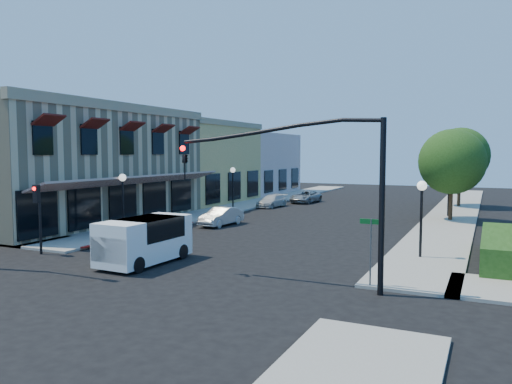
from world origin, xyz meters
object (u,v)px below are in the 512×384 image
at_px(white_van, 144,238).
at_px(parked_car_a, 132,231).
at_px(signal_mast_arm, 321,174).
at_px(secondary_signal, 38,206).
at_px(parked_car_c, 272,201).
at_px(lamppost_left_near, 123,188).
at_px(lamppost_right_far, 449,181).
at_px(lamppost_right_near, 422,199).
at_px(parked_car_d, 306,197).
at_px(parked_car_b, 221,216).
at_px(lamppost_left_far, 233,177).
at_px(street_tree_a, 452,162).
at_px(street_name_sign, 371,241).
at_px(street_tree_b, 460,156).

relative_size(white_van, parked_car_a, 1.34).
relative_size(signal_mast_arm, secondary_signal, 2.41).
distance_m(secondary_signal, white_van, 5.88).
bearing_deg(parked_car_c, lamppost_left_near, -91.75).
bearing_deg(parked_car_a, lamppost_right_far, 58.69).
relative_size(lamppost_right_near, parked_car_d, 0.86).
relative_size(parked_car_a, parked_car_b, 0.92).
xyz_separation_m(parked_car_a, parked_car_d, (1.40, 23.98, 0.00)).
bearing_deg(lamppost_left_far, street_tree_a, 0.00).
bearing_deg(lamppost_right_near, lamppost_left_near, 180.00).
distance_m(street_name_sign, lamppost_left_far, 25.48).
bearing_deg(street_tree_b, secondary_signal, -118.77).
distance_m(street_tree_a, white_van, 23.10).
bearing_deg(parked_car_a, parked_car_d, 94.58).
bearing_deg(parked_car_d, parked_car_a, -88.05).
distance_m(street_tree_a, street_name_sign, 20.00).
bearing_deg(parked_car_d, lamppost_right_far, -18.92).
distance_m(street_tree_b, street_name_sign, 29.96).
distance_m(street_tree_a, lamppost_left_near, 22.30).
height_order(parked_car_c, parked_car_d, parked_car_d).
height_order(secondary_signal, lamppost_right_far, lamppost_right_far).
bearing_deg(lamppost_left_near, street_name_sign, -19.93).
relative_size(street_tree_a, parked_car_b, 1.77).
relative_size(street_tree_b, signal_mast_arm, 0.88).
distance_m(parked_car_b, parked_car_d, 16.64).
bearing_deg(lamppost_right_far, street_name_sign, -92.63).
bearing_deg(street_name_sign, street_tree_a, 86.24).
distance_m(lamppost_left_near, lamppost_right_far, 23.35).
xyz_separation_m(street_name_sign, parked_car_b, (-12.30, 11.14, -1.10)).
xyz_separation_m(secondary_signal, parked_car_c, (1.80, 23.59, -1.78)).
distance_m(street_tree_b, signal_mast_arm, 30.65).
bearing_deg(secondary_signal, lamppost_left_far, 91.39).
distance_m(signal_mast_arm, white_van, 8.65).
bearing_deg(secondary_signal, lamppost_right_far, 53.86).
distance_m(signal_mast_arm, lamppost_left_far, 25.07).
xyz_separation_m(lamppost_left_far, parked_car_d, (3.70, 7.98, -2.16)).
relative_size(street_name_sign, lamppost_right_far, 0.70).
bearing_deg(street_name_sign, parked_car_d, 113.88).
bearing_deg(street_name_sign, white_van, -178.55).
bearing_deg(lamppost_left_near, lamppost_left_far, 90.00).
relative_size(signal_mast_arm, lamppost_left_near, 2.24).
relative_size(street_name_sign, lamppost_left_near, 0.70).
bearing_deg(signal_mast_arm, street_tree_a, 81.83).
bearing_deg(white_van, lamppost_right_near, 29.32).
distance_m(lamppost_left_far, parked_car_b, 9.65).
bearing_deg(street_tree_b, parked_car_b, -126.09).
distance_m(street_name_sign, lamppost_left_near, 17.05).
relative_size(lamppost_left_near, lamppost_right_far, 1.00).
bearing_deg(street_tree_a, secondary_signal, -129.21).
bearing_deg(signal_mast_arm, parked_car_a, 159.51).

